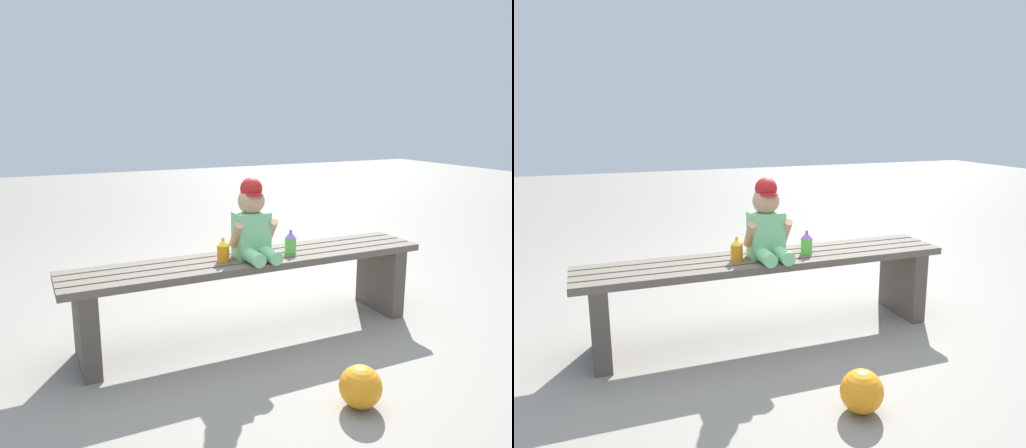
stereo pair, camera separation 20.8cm
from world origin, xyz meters
The scene contains 6 objects.
ground_plane centered at (0.00, 0.00, 0.00)m, with size 16.00×16.00×0.00m, color gray.
park_bench centered at (0.00, 0.00, 0.29)m, with size 1.89×0.34×0.42m.
child_figure centered at (-0.01, -0.01, 0.60)m, with size 0.23×0.27×0.40m.
sippy_cup_left centered at (-0.17, -0.02, 0.48)m, with size 0.06×0.06×0.12m.
sippy_cup_right centered at (0.21, -0.02, 0.48)m, with size 0.06×0.06×0.12m.
toy_ball centered at (0.10, -0.80, 0.08)m, with size 0.17×0.17×0.17m, color orange.
Camera 2 is at (-0.85, -2.32, 1.13)m, focal length 35.44 mm.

